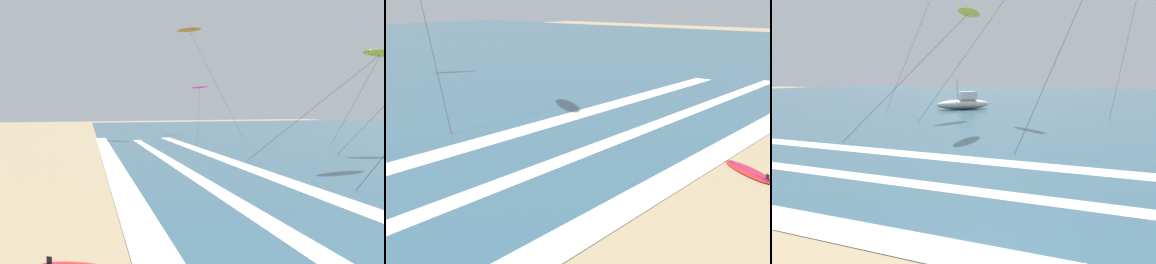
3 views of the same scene
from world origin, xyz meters
TOP-DOWN VIEW (x-y plane):
  - ocean_surface at (0.00, 54.17)m, footprint 140.00×90.00m
  - wave_foam_shoreline at (1.21, 9.57)m, footprint 52.56×1.07m
  - wave_foam_mid_break at (0.59, 13.10)m, footprint 44.45×0.74m
  - wave_foam_outer_break at (-1.32, 16.69)m, footprint 44.30×1.07m
  - kite_yellow_low_near at (-2.41, 25.01)m, footprint 3.81×8.84m
  - offshore_boat at (-7.77, 36.31)m, footprint 4.75×4.99m

SIDE VIEW (x-z plane):
  - ocean_surface at x=0.00m, z-range 0.00..0.01m
  - wave_foam_shoreline at x=1.21m, z-range 0.01..0.02m
  - wave_foam_mid_break at x=0.59m, z-range 0.01..0.02m
  - wave_foam_outer_break at x=-1.32m, z-range 0.01..0.02m
  - offshore_boat at x=-7.77m, z-range -0.80..1.90m
  - kite_yellow_low_near at x=-2.41m, z-range 3.17..10.03m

